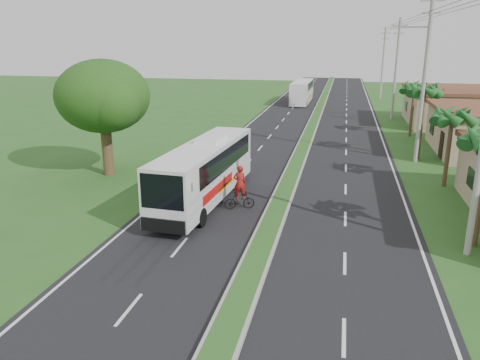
# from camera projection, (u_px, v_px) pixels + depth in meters

# --- Properties ---
(ground) EXTENTS (180.00, 180.00, 0.00)m
(ground) POSITION_uv_depth(u_px,v_px,m) (259.00, 255.00, 19.51)
(ground) COLOR #28531E
(ground) RESTS_ON ground
(road_asphalt) EXTENTS (14.00, 160.00, 0.02)m
(road_asphalt) POSITION_uv_depth(u_px,v_px,m) (302.00, 150.00, 38.22)
(road_asphalt) COLOR black
(road_asphalt) RESTS_ON ground
(median_strip) EXTENTS (1.20, 160.00, 0.18)m
(median_strip) POSITION_uv_depth(u_px,v_px,m) (302.00, 149.00, 38.19)
(median_strip) COLOR gray
(median_strip) RESTS_ON ground
(lane_edge_left) EXTENTS (0.12, 160.00, 0.01)m
(lane_edge_left) POSITION_uv_depth(u_px,v_px,m) (223.00, 146.00, 39.60)
(lane_edge_left) COLOR silver
(lane_edge_left) RESTS_ON ground
(lane_edge_right) EXTENTS (0.12, 160.00, 0.01)m
(lane_edge_right) POSITION_uv_depth(u_px,v_px,m) (388.00, 154.00, 36.84)
(lane_edge_right) COLOR silver
(lane_edge_right) RESTS_ON ground
(shop_far) EXTENTS (8.60, 11.60, 3.82)m
(shop_far) POSITION_uv_depth(u_px,v_px,m) (448.00, 106.00, 49.76)
(shop_far) COLOR #9C8969
(shop_far) RESTS_ON ground
(palm_verge_b) EXTENTS (2.40, 2.40, 5.05)m
(palm_verge_b) POSITION_uv_depth(u_px,v_px,m) (453.00, 116.00, 27.55)
(palm_verge_b) COLOR #473321
(palm_verge_b) RESTS_ON ground
(palm_verge_c) EXTENTS (2.40, 2.40, 5.85)m
(palm_verge_c) POSITION_uv_depth(u_px,v_px,m) (425.00, 91.00, 34.01)
(palm_verge_c) COLOR #473321
(palm_verge_c) RESTS_ON ground
(palm_verge_d) EXTENTS (2.40, 2.40, 5.25)m
(palm_verge_d) POSITION_uv_depth(u_px,v_px,m) (415.00, 87.00, 42.49)
(palm_verge_d) COLOR #473321
(palm_verge_d) RESTS_ON ground
(shade_tree) EXTENTS (6.30, 6.00, 7.54)m
(shade_tree) POSITION_uv_depth(u_px,v_px,m) (102.00, 99.00, 29.94)
(shade_tree) COLOR #473321
(shade_tree) RESTS_ON ground
(utility_pole_b) EXTENTS (3.20, 0.28, 12.00)m
(utility_pole_b) POSITION_uv_depth(u_px,v_px,m) (424.00, 75.00, 32.82)
(utility_pole_b) COLOR gray
(utility_pole_b) RESTS_ON ground
(utility_pole_c) EXTENTS (1.60, 0.28, 11.00)m
(utility_pole_c) POSITION_uv_depth(u_px,v_px,m) (396.00, 68.00, 51.69)
(utility_pole_c) COLOR gray
(utility_pole_c) RESTS_ON ground
(utility_pole_d) EXTENTS (1.60, 0.28, 10.50)m
(utility_pole_d) POSITION_uv_depth(u_px,v_px,m) (383.00, 63.00, 70.48)
(utility_pole_d) COLOR gray
(utility_pole_d) RESTS_ON ground
(coach_bus_main) EXTENTS (2.93, 10.96, 3.50)m
(coach_bus_main) POSITION_uv_depth(u_px,v_px,m) (205.00, 168.00, 25.44)
(coach_bus_main) COLOR silver
(coach_bus_main) RESTS_ON ground
(coach_bus_far) EXTENTS (2.48, 10.68, 3.10)m
(coach_bus_far) POSITION_uv_depth(u_px,v_px,m) (302.00, 91.00, 66.85)
(coach_bus_far) COLOR white
(coach_bus_far) RESTS_ON ground
(motorcyclist) EXTENTS (1.66, 0.99, 2.40)m
(motorcyclist) POSITION_uv_depth(u_px,v_px,m) (240.00, 193.00, 24.60)
(motorcyclist) COLOR black
(motorcyclist) RESTS_ON ground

